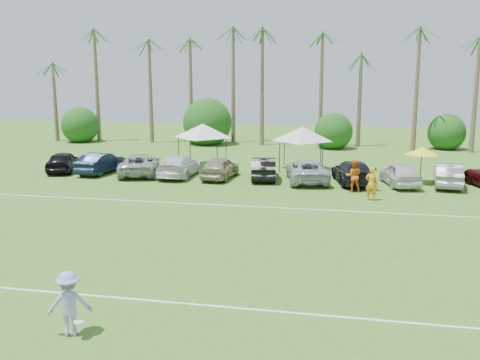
# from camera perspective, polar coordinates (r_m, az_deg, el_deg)

# --- Properties ---
(ground) EXTENTS (120.00, 120.00, 0.00)m
(ground) POSITION_cam_1_polar(r_m,az_deg,el_deg) (15.50, -18.19, -14.59)
(ground) COLOR #3C691F
(ground) RESTS_ON ground
(field_lines) EXTENTS (80.00, 12.10, 0.01)m
(field_lines) POSITION_cam_1_polar(r_m,az_deg,el_deg) (22.29, -8.06, -6.15)
(field_lines) COLOR white
(field_lines) RESTS_ON ground
(palm_tree_0) EXTENTS (2.40, 2.40, 8.90)m
(palm_tree_0) POSITION_cam_1_polar(r_m,az_deg,el_deg) (57.95, -19.30, 11.40)
(palm_tree_0) COLOR brown
(palm_tree_0) RESTS_ON ground
(palm_tree_1) EXTENTS (2.40, 2.40, 9.90)m
(palm_tree_1) POSITION_cam_1_polar(r_m,az_deg,el_deg) (55.62, -14.81, 12.58)
(palm_tree_1) COLOR brown
(palm_tree_1) RESTS_ON ground
(palm_tree_2) EXTENTS (2.40, 2.40, 10.90)m
(palm_tree_2) POSITION_cam_1_polar(r_m,az_deg,el_deg) (53.67, -9.91, 13.77)
(palm_tree_2) COLOR brown
(palm_tree_2) RESTS_ON ground
(palm_tree_3) EXTENTS (2.40, 2.40, 11.90)m
(palm_tree_3) POSITION_cam_1_polar(r_m,az_deg,el_deg) (52.42, -5.72, 14.87)
(palm_tree_3) COLOR brown
(palm_tree_3) RESTS_ON ground
(palm_tree_4) EXTENTS (2.40, 2.40, 8.90)m
(palm_tree_4) POSITION_cam_1_polar(r_m,az_deg,el_deg) (51.29, -1.29, 12.12)
(palm_tree_4) COLOR brown
(palm_tree_4) RESTS_ON ground
(palm_tree_5) EXTENTS (2.40, 2.40, 9.90)m
(palm_tree_5) POSITION_cam_1_polar(r_m,az_deg,el_deg) (50.60, 3.25, 13.11)
(palm_tree_5) COLOR brown
(palm_tree_5) RESTS_ON ground
(palm_tree_6) EXTENTS (2.40, 2.40, 10.90)m
(palm_tree_6) POSITION_cam_1_polar(r_m,az_deg,el_deg) (50.22, 7.92, 14.02)
(palm_tree_6) COLOR brown
(palm_tree_6) RESTS_ON ground
(palm_tree_7) EXTENTS (2.40, 2.40, 11.90)m
(palm_tree_7) POSITION_cam_1_polar(r_m,az_deg,el_deg) (50.18, 12.67, 14.83)
(palm_tree_7) COLOR brown
(palm_tree_7) RESTS_ON ground
(palm_tree_8) EXTENTS (2.40, 2.40, 8.90)m
(palm_tree_8) POSITION_cam_1_polar(r_m,az_deg,el_deg) (50.39, 18.35, 11.59)
(palm_tree_8) COLOR brown
(palm_tree_8) RESTS_ON ground
(palm_tree_9) EXTENTS (2.40, 2.40, 9.90)m
(palm_tree_9) POSITION_cam_1_polar(r_m,az_deg,el_deg) (51.23, 24.09, 12.16)
(palm_tree_9) COLOR brown
(palm_tree_9) RESTS_ON ground
(bush_tree_0) EXTENTS (4.00, 4.00, 4.00)m
(bush_tree_0) POSITION_cam_1_polar(r_m,az_deg,el_deg) (57.58, -15.85, 5.93)
(bush_tree_0) COLOR brown
(bush_tree_0) RESTS_ON ground
(bush_tree_1) EXTENTS (4.00, 4.00, 4.00)m
(bush_tree_1) POSITION_cam_1_polar(r_m,az_deg,el_deg) (52.94, -3.15, 5.92)
(bush_tree_1) COLOR brown
(bush_tree_1) RESTS_ON ground
(bush_tree_2) EXTENTS (4.00, 4.00, 4.00)m
(bush_tree_2) POSITION_cam_1_polar(r_m,az_deg,el_deg) (51.29, 10.01, 5.60)
(bush_tree_2) COLOR brown
(bush_tree_2) RESTS_ON ground
(bush_tree_3) EXTENTS (4.00, 4.00, 4.00)m
(bush_tree_3) POSITION_cam_1_polar(r_m,az_deg,el_deg) (52.02, 21.13, 5.10)
(bush_tree_3) COLOR brown
(bush_tree_3) RESTS_ON ground
(sideline_player_a) EXTENTS (0.73, 0.56, 1.81)m
(sideline_player_a) POSITION_cam_1_polar(r_m,az_deg,el_deg) (29.29, 13.86, -0.38)
(sideline_player_a) COLOR orange
(sideline_player_a) RESTS_ON ground
(sideline_player_b) EXTENTS (0.95, 0.77, 1.85)m
(sideline_player_b) POSITION_cam_1_polar(r_m,az_deg,el_deg) (31.21, 12.02, 0.43)
(sideline_player_b) COLOR orange
(sideline_player_b) RESTS_ON ground
(canopy_tent_left) EXTENTS (4.41, 4.41, 3.57)m
(canopy_tent_left) POSITION_cam_1_polar(r_m,az_deg,el_deg) (39.75, -4.00, 6.01)
(canopy_tent_left) COLOR black
(canopy_tent_left) RESTS_ON ground
(canopy_tent_right) EXTENTS (4.33, 4.33, 3.51)m
(canopy_tent_right) POSITION_cam_1_polar(r_m,az_deg,el_deg) (38.01, 6.67, 5.64)
(canopy_tent_right) COLOR black
(canopy_tent_right) RESTS_ON ground
(market_umbrella) EXTENTS (2.04, 2.04, 2.27)m
(market_umbrella) POSITION_cam_1_polar(r_m,az_deg,el_deg) (34.54, 18.84, 2.96)
(market_umbrella) COLOR black
(market_umbrella) RESTS_ON ground
(frisbee_player) EXTENTS (1.27, 1.02, 1.72)m
(frisbee_player) POSITION_cam_1_polar(r_m,az_deg,el_deg) (14.64, -17.74, -12.45)
(frisbee_player) COLOR #9D99D9
(frisbee_player) RESTS_ON ground
(parked_car_0) EXTENTS (2.77, 4.49, 1.43)m
(parked_car_0) POSITION_cam_1_polar(r_m,az_deg,el_deg) (38.94, -18.33, 1.88)
(parked_car_0) COLOR black
(parked_car_0) RESTS_ON ground
(parked_car_1) EXTENTS (1.89, 4.45, 1.43)m
(parked_car_1) POSITION_cam_1_polar(r_m,az_deg,el_deg) (37.61, -14.64, 1.78)
(parked_car_1) COLOR black
(parked_car_1) RESTS_ON ground
(parked_car_2) EXTENTS (3.62, 5.57, 1.43)m
(parked_car_2) POSITION_cam_1_polar(r_m,az_deg,el_deg) (36.46, -10.67, 1.66)
(parked_car_2) COLOR #A1A2A3
(parked_car_2) RESTS_ON ground
(parked_car_3) EXTENTS (2.03, 4.93, 1.43)m
(parked_car_3) POSITION_cam_1_polar(r_m,az_deg,el_deg) (35.49, -6.49, 1.53)
(parked_car_3) COLOR white
(parked_car_3) RESTS_ON ground
(parked_car_4) EXTENTS (1.99, 4.30, 1.43)m
(parked_car_4) POSITION_cam_1_polar(r_m,az_deg,el_deg) (34.54, -2.16, 1.33)
(parked_car_4) COLOR gray
(parked_car_4) RESTS_ON ground
(parked_car_5) EXTENTS (2.16, 4.51, 1.43)m
(parked_car_5) POSITION_cam_1_polar(r_m,az_deg,el_deg) (34.35, 2.53, 1.27)
(parked_car_5) COLOR black
(parked_car_5) RESTS_ON ground
(parked_car_6) EXTENTS (3.22, 5.47, 1.43)m
(parked_car_6) POSITION_cam_1_polar(r_m,az_deg,el_deg) (33.74, 7.16, 1.02)
(parked_car_6) COLOR #A8AEB7
(parked_car_6) RESTS_ON ground
(parked_car_7) EXTENTS (2.92, 5.21, 1.43)m
(parked_car_7) POSITION_cam_1_polar(r_m,az_deg,el_deg) (33.64, 11.92, 0.83)
(parked_car_7) COLOR black
(parked_car_7) RESTS_ON ground
(parked_car_8) EXTENTS (2.50, 4.44, 1.43)m
(parked_car_8) POSITION_cam_1_polar(r_m,az_deg,el_deg) (33.70, 16.69, 0.62)
(parked_car_8) COLOR silver
(parked_car_8) RESTS_ON ground
(parked_car_9) EXTENTS (1.98, 4.47, 1.43)m
(parked_car_9) POSITION_cam_1_polar(r_m,az_deg,el_deg) (34.41, 21.29, 0.53)
(parked_car_9) COLOR gray
(parked_car_9) RESTS_ON ground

